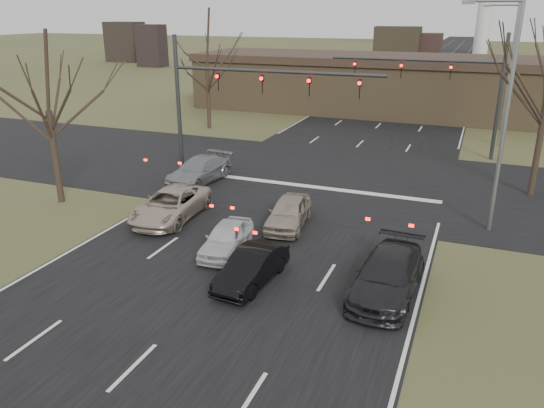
# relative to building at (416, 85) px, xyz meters

# --- Properties ---
(ground) EXTENTS (360.00, 360.00, 0.00)m
(ground) POSITION_rel_building_xyz_m (-2.00, -38.00, -2.67)
(ground) COLOR #454625
(ground) RESTS_ON ground
(road_main) EXTENTS (14.00, 300.00, 0.02)m
(road_main) POSITION_rel_building_xyz_m (-2.00, 22.00, -2.66)
(road_main) COLOR black
(road_main) RESTS_ON ground
(road_cross) EXTENTS (200.00, 14.00, 0.02)m
(road_cross) POSITION_rel_building_xyz_m (-2.00, -23.00, -2.65)
(road_cross) COLOR black
(road_cross) RESTS_ON ground
(building) EXTENTS (42.40, 10.40, 5.30)m
(building) POSITION_rel_building_xyz_m (0.00, 0.00, 0.00)
(building) COLOR brown
(building) RESTS_ON ground
(mast_arm_near) EXTENTS (12.12, 0.24, 8.00)m
(mast_arm_near) POSITION_rel_building_xyz_m (-7.23, -25.00, 2.41)
(mast_arm_near) COLOR #383A3D
(mast_arm_near) RESTS_ON ground
(mast_arm_far) EXTENTS (11.12, 0.24, 8.00)m
(mast_arm_far) POSITION_rel_building_xyz_m (4.18, -15.00, 2.35)
(mast_arm_far) COLOR #383A3D
(mast_arm_far) RESTS_ON ground
(streetlight_right_near) EXTENTS (2.34, 0.25, 10.00)m
(streetlight_right_near) POSITION_rel_building_xyz_m (6.82, -28.00, 2.92)
(streetlight_right_near) COLOR gray
(streetlight_right_near) RESTS_ON ground
(streetlight_right_far) EXTENTS (2.34, 0.25, 10.00)m
(streetlight_right_far) POSITION_rel_building_xyz_m (7.32, -11.00, 2.92)
(streetlight_right_far) COLOR gray
(streetlight_right_far) RESTS_ON ground
(tree_left_near) EXTENTS (5.10, 5.10, 8.50)m
(tree_left_near) POSITION_rel_building_xyz_m (-13.50, -32.00, 3.90)
(tree_left_near) COLOR black
(tree_left_near) RESTS_ON ground
(tree_left_far) EXTENTS (5.70, 5.70, 9.50)m
(tree_left_far) POSITION_rel_building_xyz_m (-15.00, -13.00, 4.68)
(tree_left_far) COLOR black
(tree_left_far) RESTS_ON ground
(car_silver_suv) EXTENTS (2.63, 5.16, 1.40)m
(car_silver_suv) POSITION_rel_building_xyz_m (-6.95, -31.98, -1.97)
(car_silver_suv) COLOR #BFAF9A
(car_silver_suv) RESTS_ON ground
(car_white_sedan) EXTENTS (1.84, 3.76, 1.23)m
(car_white_sedan) POSITION_rel_building_xyz_m (-2.89, -34.34, -2.05)
(car_white_sedan) COLOR silver
(car_white_sedan) RESTS_ON ground
(car_black_hatch) EXTENTS (1.59, 3.85, 1.24)m
(car_black_hatch) POSITION_rel_building_xyz_m (-0.90, -36.35, -2.05)
(car_black_hatch) COLOR black
(car_black_hatch) RESTS_ON ground
(car_charcoal_sedan) EXTENTS (2.21, 5.00, 1.43)m
(car_charcoal_sedan) POSITION_rel_building_xyz_m (3.74, -35.36, -1.95)
(car_charcoal_sedan) COLOR black
(car_charcoal_sedan) RESTS_ON ground
(car_grey_ahead) EXTENTS (2.43, 5.00, 1.40)m
(car_grey_ahead) POSITION_rel_building_xyz_m (-8.50, -26.48, -1.96)
(car_grey_ahead) COLOR gray
(car_grey_ahead) RESTS_ON ground
(car_silver_ahead) EXTENTS (2.06, 4.14, 1.36)m
(car_silver_ahead) POSITION_rel_building_xyz_m (-1.50, -30.85, -1.99)
(car_silver_ahead) COLOR #B1A38F
(car_silver_ahead) RESTS_ON ground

